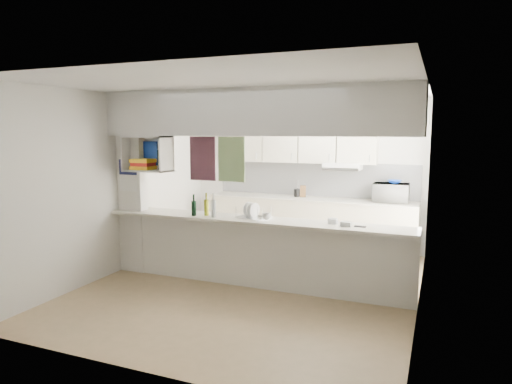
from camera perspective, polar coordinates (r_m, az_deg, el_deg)
The scene contains 16 objects.
floor at distance 6.26m, azimuth -0.46°, elevation -11.63°, with size 4.80×4.80×0.00m, color #9B825A.
ceiling at distance 5.94m, azimuth -0.48°, elevation 12.80°, with size 4.80×4.80×0.00m, color white.
wall_back at distance 8.21m, azimuth 5.97°, elevation 2.23°, with size 4.20×4.20×0.00m, color silver.
wall_left at distance 7.03m, azimuth -16.48°, elevation 1.07°, with size 4.80×4.80×0.00m, color silver.
wall_right at distance 5.51m, azimuth 20.12°, elevation -0.81°, with size 4.80×4.80×0.00m, color silver.
servery_partition at distance 5.99m, azimuth -2.01°, elevation 3.75°, with size 4.20×0.50×2.60m.
cubby_shelf at distance 6.63m, azimuth -13.34°, elevation 4.36°, with size 0.65×0.35×0.50m.
kitchen_run at distance 7.98m, azimuth 6.50°, elevation -1.37°, with size 3.60×0.63×2.24m.
microwave at distance 7.70m, azimuth 16.54°, elevation -0.09°, with size 0.55×0.38×0.31m, color white.
bowl at distance 7.67m, azimuth 16.94°, elevation 1.23°, with size 0.23×0.23×0.06m, color #0D3096.
dish_rack at distance 6.04m, azimuth -0.34°, elevation -2.48°, with size 0.47×0.41×0.21m.
cup at distance 5.86m, azimuth 1.31°, elevation -3.05°, with size 0.11×0.11×0.09m, color white.
wine_bottles at distance 6.20m, azimuth -6.40°, elevation -1.95°, with size 0.37×0.15×0.32m.
plastic_tubs at distance 5.71m, azimuth 10.31°, elevation -3.76°, with size 0.48×0.21×0.06m.
utensil_jar at distance 8.02m, azimuth 5.13°, elevation -0.11°, with size 0.10×0.10×0.14m, color black.
knife_block at distance 8.02m, azimuth 5.89°, elevation 0.10°, with size 0.10×0.08×0.20m, color brown.
Camera 1 is at (2.27, -5.46, 2.06)m, focal length 32.00 mm.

